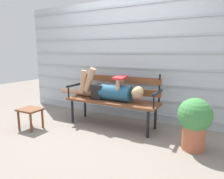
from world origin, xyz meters
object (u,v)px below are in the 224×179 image
footstool (30,113)px  potted_plant (195,121)px  park_bench (114,97)px  reclining_person (109,91)px

footstool → potted_plant: potted_plant is taller
potted_plant → footstool: bearing=-169.2°
park_bench → reclining_person: 0.15m
footstool → potted_plant: 2.49m
reclining_person → footstool: bearing=-145.4°
park_bench → potted_plant: 1.37m
reclining_person → potted_plant: reclining_person is taller
park_bench → reclining_person: reclining_person is taller
footstool → potted_plant: bearing=10.8°
reclining_person → potted_plant: size_ratio=2.46×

